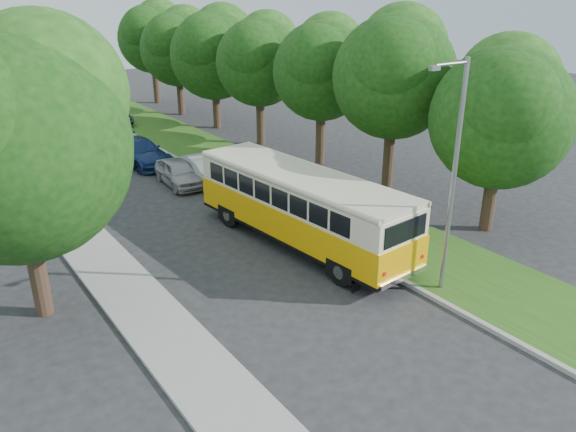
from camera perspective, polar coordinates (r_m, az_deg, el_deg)
ground at (r=19.63m, az=1.32°, el=-8.18°), size 120.00×120.00×0.00m
curb at (r=25.11m, az=1.15°, el=-0.90°), size 0.20×70.00×0.15m
grass_verge at (r=26.47m, az=5.25°, el=0.24°), size 4.50×70.00×0.13m
sidewalk at (r=21.70m, az=-17.14°, el=-5.93°), size 2.20×70.00×0.12m
treeline at (r=34.48m, az=-12.77°, el=15.02°), size 24.27×41.91×9.46m
lamppost_near at (r=18.95m, az=16.37°, el=4.22°), size 1.71×0.16×8.00m
lamppost_far at (r=30.62m, az=-24.68°, el=9.27°), size 1.71×0.16×7.50m
warning_sign at (r=27.42m, az=-21.73°, el=3.15°), size 0.56×0.10×2.50m
vintage_bus at (r=22.77m, az=1.36°, el=0.74°), size 3.67×10.94×3.19m
car_silver at (r=30.81m, az=-11.05°, el=4.34°), size 1.89×4.15×1.38m
car_white at (r=30.77m, az=-8.30°, el=4.61°), size 1.70×4.57×1.49m
car_blue at (r=35.03m, az=-14.82°, el=6.31°), size 2.67×5.50×1.54m
car_grey at (r=45.89m, az=-18.12°, el=9.54°), size 3.92×5.57×1.41m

